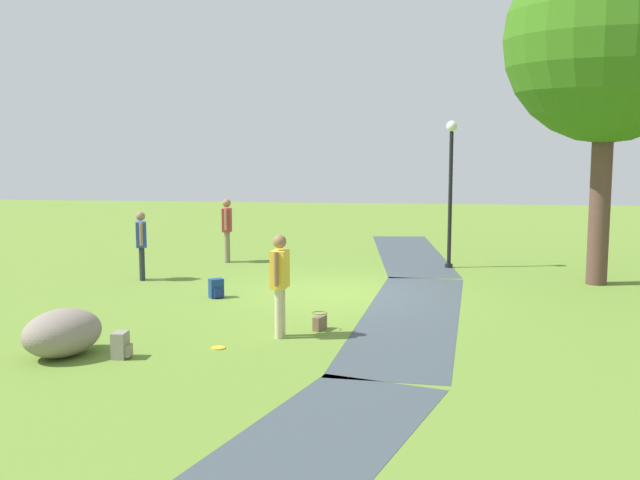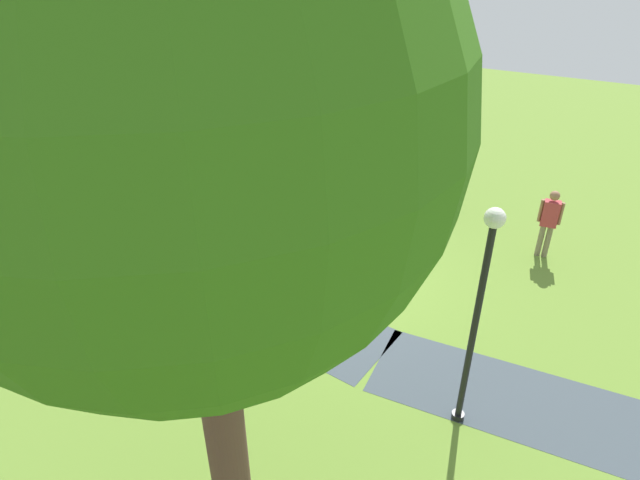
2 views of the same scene
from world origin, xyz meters
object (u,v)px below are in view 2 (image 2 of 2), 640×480
(large_shade_tree, at_px, (184,122))
(spare_backpack_on_lawn, at_px, (354,218))
(lamp_post, at_px, (479,302))
(frisbee_on_grass, at_px, (220,207))
(passerby_on_path, at_px, (549,219))
(lawn_boulder, at_px, (248,166))
(man_near_boulder, at_px, (450,178))
(woman_with_handbag, at_px, (219,192))
(handbag_on_grass, at_px, (224,236))
(backpack_by_boulder, at_px, (230,180))

(large_shade_tree, relative_size, spare_backpack_on_lawn, 19.31)
(lamp_post, xyz_separation_m, frisbee_on_grass, (8.25, -4.00, -2.30))
(large_shade_tree, distance_m, passerby_on_path, 10.37)
(lawn_boulder, distance_m, frisbee_on_grass, 2.37)
(man_near_boulder, bearing_deg, woman_with_handbag, 40.64)
(handbag_on_grass, xyz_separation_m, frisbee_on_grass, (1.37, -1.45, -0.13))
(passerby_on_path, distance_m, handbag_on_grass, 7.88)
(backpack_by_boulder, bearing_deg, lawn_boulder, -90.41)
(large_shade_tree, xyz_separation_m, frisbee_on_grass, (6.33, -7.24, -5.42))
(large_shade_tree, relative_size, lamp_post, 2.05)
(frisbee_on_grass, bearing_deg, lawn_boulder, -73.03)
(woman_with_handbag, relative_size, spare_backpack_on_lawn, 4.31)
(woman_with_handbag, height_order, man_near_boulder, woman_with_handbag)
(passerby_on_path, bearing_deg, lawn_boulder, -2.13)
(handbag_on_grass, bearing_deg, large_shade_tree, 130.62)
(man_near_boulder, bearing_deg, passerby_on_path, 154.47)
(large_shade_tree, bearing_deg, spare_backpack_on_lawn, -73.02)
(large_shade_tree, distance_m, woman_with_handbag, 9.53)
(woman_with_handbag, xyz_separation_m, man_near_boulder, (-4.79, -4.11, -0.07))
(passerby_on_path, bearing_deg, lamp_post, 88.08)
(man_near_boulder, bearing_deg, frisbee_on_grass, 30.18)
(spare_backpack_on_lawn, bearing_deg, lamp_post, 131.53)
(large_shade_tree, xyz_separation_m, woman_with_handbag, (5.52, -6.38, -4.43))
(large_shade_tree, distance_m, lawn_boulder, 12.83)
(lamp_post, relative_size, handbag_on_grass, 10.70)
(backpack_by_boulder, bearing_deg, passerby_on_path, -176.36)
(frisbee_on_grass, bearing_deg, handbag_on_grass, 133.27)
(handbag_on_grass, relative_size, backpack_by_boulder, 0.88)
(man_near_boulder, relative_size, handbag_on_grass, 4.60)
(man_near_boulder, bearing_deg, lamp_post, 110.02)
(lawn_boulder, bearing_deg, spare_backpack_on_lawn, 164.71)
(man_near_boulder, height_order, backpack_by_boulder, man_near_boulder)
(woman_with_handbag, height_order, frisbee_on_grass, woman_with_handbag)
(spare_backpack_on_lawn, bearing_deg, passerby_on_path, -169.13)
(lamp_post, xyz_separation_m, handbag_on_grass, (6.88, -2.55, -2.17))
(man_near_boulder, xyz_separation_m, handbag_on_grass, (4.23, 4.71, -0.79))
(woman_with_handbag, relative_size, handbag_on_grass, 4.90)
(lawn_boulder, bearing_deg, lamp_post, 145.06)
(passerby_on_path, height_order, spare_backpack_on_lawn, passerby_on_path)
(spare_backpack_on_lawn, bearing_deg, lawn_boulder, -15.29)
(passerby_on_path, bearing_deg, large_shade_tree, 76.96)
(lawn_boulder, bearing_deg, man_near_boulder, -170.79)
(lamp_post, bearing_deg, man_near_boulder, -69.98)
(woman_with_handbag, bearing_deg, lamp_post, 157.07)
(handbag_on_grass, bearing_deg, spare_backpack_on_lawn, -134.76)
(large_shade_tree, xyz_separation_m, lamp_post, (-1.92, -3.24, -3.12))
(man_near_boulder, distance_m, passerby_on_path, 3.15)
(woman_with_handbag, bearing_deg, frisbee_on_grass, -46.48)
(lawn_boulder, relative_size, spare_backpack_on_lawn, 3.97)
(man_near_boulder, xyz_separation_m, passerby_on_path, (-2.84, 1.36, 0.06))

